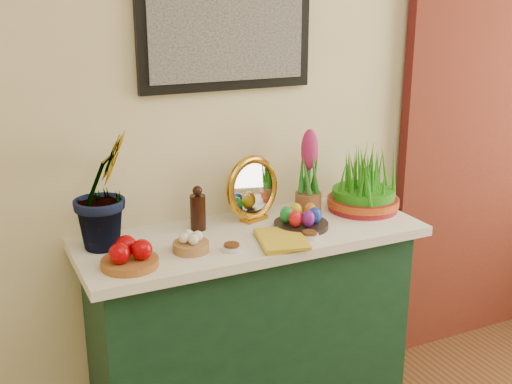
{
  "coord_description": "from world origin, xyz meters",
  "views": [
    {
      "loc": [
        -1.12,
        -0.19,
        1.82
      ],
      "look_at": [
        -0.09,
        1.95,
        1.07
      ],
      "focal_mm": 45.0,
      "sensor_mm": 36.0,
      "label": 1
    }
  ],
  "objects_px": {
    "sideboard": "(251,333)",
    "book": "(259,241)",
    "mirror": "(253,189)",
    "hyacinth_green": "(102,172)",
    "wheatgrass_sabzeh": "(364,185)"
  },
  "relations": [
    {
      "from": "sideboard",
      "to": "mirror",
      "type": "xyz_separation_m",
      "value": [
        0.07,
        0.12,
        0.6
      ]
    },
    {
      "from": "mirror",
      "to": "book",
      "type": "bearing_deg",
      "value": -110.29
    },
    {
      "from": "sideboard",
      "to": "mirror",
      "type": "bearing_deg",
      "value": 61.55
    },
    {
      "from": "book",
      "to": "wheatgrass_sabzeh",
      "type": "bearing_deg",
      "value": 30.66
    },
    {
      "from": "sideboard",
      "to": "hyacinth_green",
      "type": "height_order",
      "value": "hyacinth_green"
    },
    {
      "from": "book",
      "to": "hyacinth_green",
      "type": "bearing_deg",
      "value": 169.75
    },
    {
      "from": "sideboard",
      "to": "book",
      "type": "bearing_deg",
      "value": -102.48
    },
    {
      "from": "mirror",
      "to": "wheatgrass_sabzeh",
      "type": "distance_m",
      "value": 0.51
    },
    {
      "from": "mirror",
      "to": "wheatgrass_sabzeh",
      "type": "height_order",
      "value": "mirror"
    },
    {
      "from": "wheatgrass_sabzeh",
      "to": "hyacinth_green",
      "type": "bearing_deg",
      "value": 176.77
    },
    {
      "from": "mirror",
      "to": "book",
      "type": "distance_m",
      "value": 0.31
    },
    {
      "from": "sideboard",
      "to": "wheatgrass_sabzeh",
      "type": "height_order",
      "value": "wheatgrass_sabzeh"
    },
    {
      "from": "sideboard",
      "to": "book",
      "type": "relative_size",
      "value": 5.51
    },
    {
      "from": "hyacinth_green",
      "to": "book",
      "type": "bearing_deg",
      "value": -58.78
    },
    {
      "from": "hyacinth_green",
      "to": "book",
      "type": "height_order",
      "value": "hyacinth_green"
    }
  ]
}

